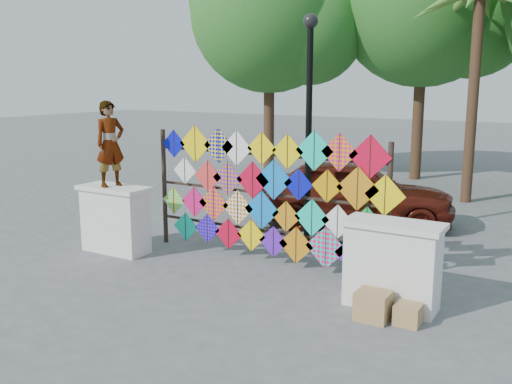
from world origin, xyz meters
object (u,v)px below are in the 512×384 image
kite_rack (269,196)px  lamppost (309,110)px  vendor_woman (110,144)px  sedan (353,192)px

kite_rack → lamppost: size_ratio=1.12×
vendor_woman → lamppost: (3.03, 2.20, 0.61)m
vendor_woman → kite_rack: bearing=-56.5°
sedan → lamppost: lamppost is taller
sedan → lamppost: bearing=156.0°
vendor_woman → sedan: 5.49m
lamppost → sedan: bearing=85.6°
kite_rack → sedan: kite_rack is taller
vendor_woman → sedan: bearing=-21.0°
kite_rack → vendor_woman: size_ratio=3.12×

